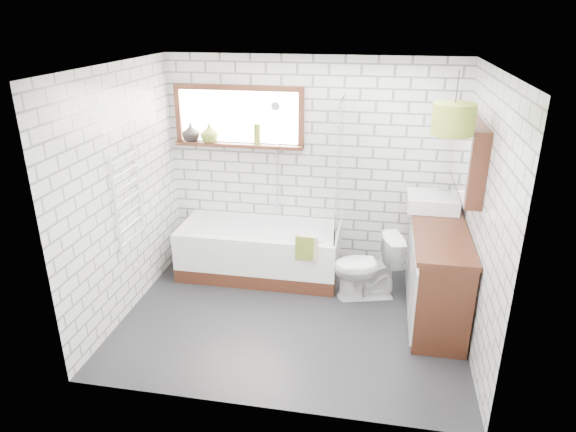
% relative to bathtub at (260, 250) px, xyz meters
% --- Properties ---
extents(floor, '(3.40, 2.60, 0.01)m').
position_rel_bathtub_xyz_m(floor, '(0.54, -0.89, -0.30)').
color(floor, black).
rests_on(floor, ground).
extents(ceiling, '(3.40, 2.60, 0.01)m').
position_rel_bathtub_xyz_m(ceiling, '(0.54, -0.89, 2.21)').
color(ceiling, white).
rests_on(ceiling, ground).
extents(wall_back, '(3.40, 0.01, 2.50)m').
position_rel_bathtub_xyz_m(wall_back, '(0.54, 0.41, 0.95)').
color(wall_back, white).
rests_on(wall_back, ground).
extents(wall_front, '(3.40, 0.01, 2.50)m').
position_rel_bathtub_xyz_m(wall_front, '(0.54, -2.20, 0.95)').
color(wall_front, white).
rests_on(wall_front, ground).
extents(wall_left, '(0.01, 2.60, 2.50)m').
position_rel_bathtub_xyz_m(wall_left, '(-1.16, -0.89, 0.95)').
color(wall_left, white).
rests_on(wall_left, ground).
extents(wall_right, '(0.01, 2.60, 2.50)m').
position_rel_bathtub_xyz_m(wall_right, '(2.25, -0.89, 0.95)').
color(wall_right, white).
rests_on(wall_right, ground).
extents(window, '(1.52, 0.16, 0.68)m').
position_rel_bathtub_xyz_m(window, '(-0.31, 0.37, 1.50)').
color(window, black).
rests_on(window, wall_back).
extents(towel_radiator, '(0.06, 0.52, 1.00)m').
position_rel_bathtub_xyz_m(towel_radiator, '(-1.12, -0.89, 0.90)').
color(towel_radiator, white).
rests_on(towel_radiator, wall_left).
extents(mirror_cabinet, '(0.16, 1.20, 0.70)m').
position_rel_bathtub_xyz_m(mirror_cabinet, '(2.16, -0.29, 1.35)').
color(mirror_cabinet, black).
rests_on(mirror_cabinet, wall_right).
extents(shower_riser, '(0.02, 0.02, 1.30)m').
position_rel_bathtub_xyz_m(shower_riser, '(0.14, 0.37, 1.05)').
color(shower_riser, silver).
rests_on(shower_riser, wall_back).
extents(bathtub, '(1.85, 0.82, 0.60)m').
position_rel_bathtub_xyz_m(bathtub, '(0.00, 0.00, 0.00)').
color(bathtub, white).
rests_on(bathtub, floor).
extents(shower_screen, '(0.02, 0.72, 1.50)m').
position_rel_bathtub_xyz_m(shower_screen, '(0.91, 0.00, 1.05)').
color(shower_screen, white).
rests_on(shower_screen, bathtub).
extents(towel_green, '(0.20, 0.05, 0.27)m').
position_rel_bathtub_xyz_m(towel_green, '(0.60, -0.41, 0.28)').
color(towel_green, olive).
rests_on(towel_green, bathtub).
extents(towel_beige, '(0.21, 0.05, 0.27)m').
position_rel_bathtub_xyz_m(towel_beige, '(0.63, -0.41, 0.28)').
color(towel_beige, tan).
rests_on(towel_beige, bathtub).
extents(vanity, '(0.54, 1.67, 0.95)m').
position_rel_bathtub_xyz_m(vanity, '(1.97, -0.46, 0.18)').
color(vanity, black).
rests_on(vanity, floor).
extents(basin, '(0.53, 0.46, 0.15)m').
position_rel_bathtub_xyz_m(basin, '(1.91, 0.04, 0.73)').
color(basin, white).
rests_on(basin, vanity).
extents(tap, '(0.04, 0.04, 0.18)m').
position_rel_bathtub_xyz_m(tap, '(2.07, 0.04, 0.79)').
color(tap, silver).
rests_on(tap, vanity).
extents(toilet, '(0.58, 0.80, 0.73)m').
position_rel_bathtub_xyz_m(toilet, '(1.26, -0.32, 0.06)').
color(toilet, white).
rests_on(toilet, floor).
extents(vase_olive, '(0.28, 0.28, 0.22)m').
position_rel_bathtub_xyz_m(vase_olive, '(-0.66, 0.34, 1.29)').
color(vase_olive, olive).
rests_on(vase_olive, window).
extents(vase_dark, '(0.23, 0.23, 0.21)m').
position_rel_bathtub_xyz_m(vase_dark, '(-0.89, 0.34, 1.29)').
color(vase_dark, black).
rests_on(vase_dark, window).
extents(bottle, '(0.09, 0.09, 0.24)m').
position_rel_bathtub_xyz_m(bottle, '(-0.08, 0.34, 1.30)').
color(bottle, olive).
rests_on(bottle, window).
extents(pendant, '(0.36, 0.36, 0.26)m').
position_rel_bathtub_xyz_m(pendant, '(1.91, -0.87, 1.80)').
color(pendant, olive).
rests_on(pendant, ceiling).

